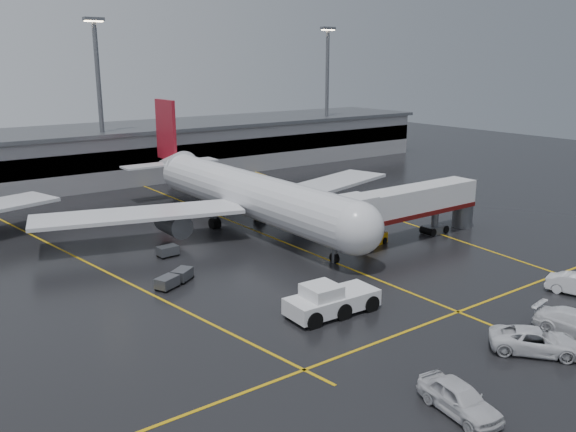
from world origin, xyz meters
TOP-DOWN VIEW (x-y plane):
  - ground at (0.00, 0.00)m, footprint 220.00×220.00m
  - apron_line_centre at (0.00, 0.00)m, footprint 0.25×90.00m
  - apron_line_stop at (0.00, -22.00)m, footprint 60.00×0.25m
  - apron_line_left at (-20.00, 10.00)m, footprint 9.99×69.35m
  - apron_line_right at (18.00, 10.00)m, footprint 7.57×69.64m
  - terminal at (0.00, 47.93)m, footprint 122.00×19.00m
  - light_mast_mid at (-5.00, 42.00)m, footprint 3.00×1.20m
  - light_mast_right at (40.00, 42.00)m, footprint 3.00×1.20m
  - main_airliner at (0.00, 9.70)m, footprint 48.80×45.60m
  - jet_bridge at (11.87, -6.00)m, footprint 19.90×3.40m
  - pushback_tractor at (-8.42, -16.23)m, footprint 7.70×3.53m
  - belt_loader at (7.16, -4.91)m, footprint 3.98×2.36m
  - service_van_a at (-1.31, -29.47)m, footprint 6.06×6.51m
  - service_van_d at (-11.46, -31.01)m, footprint 2.89×5.62m
  - baggage_cart_a at (-14.38, -2.69)m, footprint 2.38×2.21m
  - baggage_cart_b at (-16.36, -3.71)m, footprint 2.36×2.01m
  - baggage_cart_c at (-12.40, 4.48)m, footprint 2.07×1.42m

SIDE VIEW (x-z plane):
  - ground at x=0.00m, z-range 0.00..0.00m
  - apron_line_centre at x=0.00m, z-range 0.00..0.02m
  - apron_line_stop at x=0.00m, z-range 0.00..0.02m
  - apron_line_left at x=-20.00m, z-range 0.00..0.02m
  - apron_line_right at x=18.00m, z-range 0.00..0.02m
  - belt_loader at x=7.16m, z-range -0.60..1.77m
  - baggage_cart_a at x=-14.38m, z-range 0.07..1.19m
  - baggage_cart_b at x=-16.36m, z-range 0.07..1.19m
  - baggage_cart_c at x=-12.40m, z-range 0.07..1.19m
  - service_van_a at x=-1.31m, z-range 0.00..1.70m
  - service_van_d at x=-11.46m, z-range 0.00..1.83m
  - pushback_tractor at x=-8.42m, z-range -0.28..2.43m
  - jet_bridge at x=11.87m, z-range 0.91..6.96m
  - main_airliner at x=0.00m, z-range -2.84..11.26m
  - terminal at x=0.00m, z-range 0.02..8.62m
  - light_mast_mid at x=-5.00m, z-range 1.75..27.20m
  - light_mast_right at x=40.00m, z-range 1.75..27.20m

